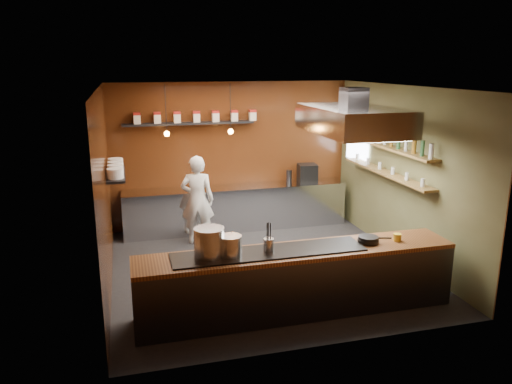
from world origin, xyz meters
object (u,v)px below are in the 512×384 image
object	(u,v)px
stockpot_large	(209,242)
extractor_hood	(353,120)
espresso_machine	(307,173)
chef	(197,200)
stockpot_small	(231,246)

from	to	relation	value
stockpot_large	extractor_hood	bearing A→B (deg)	25.20
espresso_machine	chef	xyz separation A→B (m)	(-2.46, -0.68, -0.24)
extractor_hood	stockpot_large	bearing A→B (deg)	-154.80
stockpot_large	stockpot_small	xyz separation A→B (m)	(0.27, -0.05, -0.05)
extractor_hood	stockpot_small	xyz separation A→B (m)	(-2.23, -1.23, -1.43)
chef	stockpot_small	bearing A→B (deg)	102.82
stockpot_small	chef	bearing A→B (deg)	89.49
stockpot_small	chef	distance (m)	3.13
stockpot_large	espresso_machine	distance (m)	4.65
extractor_hood	stockpot_large	xyz separation A→B (m)	(-2.50, -1.17, -1.37)
stockpot_large	chef	world-z (taller)	chef
espresso_machine	stockpot_small	bearing A→B (deg)	-116.17
espresso_machine	chef	size ratio (longest dim) A/B	0.23
stockpot_small	chef	size ratio (longest dim) A/B	0.17
stockpot_small	extractor_hood	bearing A→B (deg)	28.86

